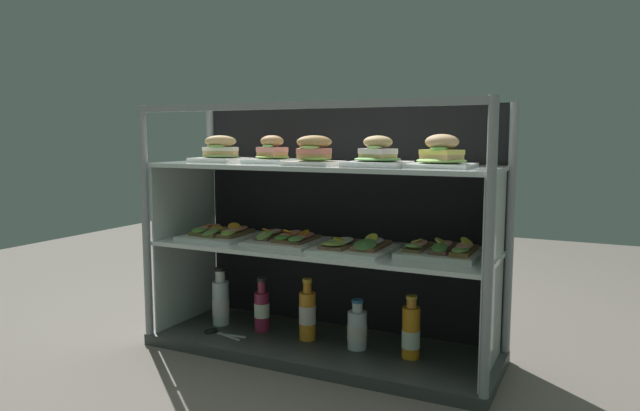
{
  "coord_description": "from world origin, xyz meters",
  "views": [
    {
      "loc": [
        0.94,
        -1.94,
        0.83
      ],
      "look_at": [
        0.0,
        0.0,
        0.57
      ],
      "focal_mm": 32.74,
      "sensor_mm": 36.0,
      "label": 1
    }
  ],
  "objects_px": {
    "open_sandwich_tray_far_right": "(354,246)",
    "plated_roll_sandwich_far_left": "(272,153)",
    "juice_bottle_back_left": "(411,332)",
    "plated_roll_sandwich_left_of_center": "(221,152)",
    "juice_bottle_tucked_behind": "(307,314)",
    "kitchen_scissors": "(216,332)",
    "juice_bottle_near_post": "(262,309)",
    "plated_roll_sandwich_far_right": "(315,153)",
    "juice_bottle_front_right_end": "(221,302)",
    "plated_roll_sandwich_mid_left": "(441,155)",
    "open_sandwich_tray_left_of_center": "(287,238)",
    "open_sandwich_tray_far_left": "(442,250)",
    "juice_bottle_back_right": "(357,329)",
    "open_sandwich_tray_center": "(220,233)",
    "plated_roll_sandwich_mid_right": "(378,156)"
  },
  "relations": [
    {
      "from": "juice_bottle_front_right_end",
      "to": "plated_roll_sandwich_far_left",
      "type": "bearing_deg",
      "value": 4.55
    },
    {
      "from": "open_sandwich_tray_left_of_center",
      "to": "juice_bottle_near_post",
      "type": "relative_size",
      "value": 1.21
    },
    {
      "from": "plated_roll_sandwich_far_left",
      "to": "juice_bottle_back_left",
      "type": "height_order",
      "value": "plated_roll_sandwich_far_left"
    },
    {
      "from": "plated_roll_sandwich_far_left",
      "to": "kitchen_scissors",
      "type": "distance_m",
      "value": 0.75
    },
    {
      "from": "plated_roll_sandwich_mid_left",
      "to": "juice_bottle_back_left",
      "type": "relative_size",
      "value": 0.93
    },
    {
      "from": "plated_roll_sandwich_far_left",
      "to": "plated_roll_sandwich_mid_right",
      "type": "xyz_separation_m",
      "value": [
        0.47,
        -0.08,
        -0.0
      ]
    },
    {
      "from": "juice_bottle_near_post",
      "to": "plated_roll_sandwich_far_left",
      "type": "bearing_deg",
      "value": 14.43
    },
    {
      "from": "juice_bottle_near_post",
      "to": "plated_roll_sandwich_mid_left",
      "type": "bearing_deg",
      "value": -1.55
    },
    {
      "from": "open_sandwich_tray_center",
      "to": "juice_bottle_back_left",
      "type": "relative_size",
      "value": 1.18
    },
    {
      "from": "juice_bottle_back_right",
      "to": "open_sandwich_tray_center",
      "type": "bearing_deg",
      "value": -178.17
    },
    {
      "from": "plated_roll_sandwich_far_left",
      "to": "juice_bottle_front_right_end",
      "type": "height_order",
      "value": "plated_roll_sandwich_far_left"
    },
    {
      "from": "plated_roll_sandwich_far_left",
      "to": "juice_bottle_tucked_behind",
      "type": "height_order",
      "value": "plated_roll_sandwich_far_left"
    },
    {
      "from": "open_sandwich_tray_far_right",
      "to": "juice_bottle_back_left",
      "type": "relative_size",
      "value": 1.18
    },
    {
      "from": "plated_roll_sandwich_far_right",
      "to": "juice_bottle_near_post",
      "type": "distance_m",
      "value": 0.69
    },
    {
      "from": "plated_roll_sandwich_left_of_center",
      "to": "open_sandwich_tray_far_left",
      "type": "bearing_deg",
      "value": 0.27
    },
    {
      "from": "plated_roll_sandwich_far_right",
      "to": "kitchen_scissors",
      "type": "xyz_separation_m",
      "value": [
        -0.42,
        -0.04,
        -0.72
      ]
    },
    {
      "from": "open_sandwich_tray_far_right",
      "to": "juice_bottle_front_right_end",
      "type": "xyz_separation_m",
      "value": [
        -0.62,
        0.03,
        -0.3
      ]
    },
    {
      "from": "open_sandwich_tray_far_right",
      "to": "juice_bottle_tucked_behind",
      "type": "xyz_separation_m",
      "value": [
        -0.21,
        0.03,
        -0.29
      ]
    },
    {
      "from": "juice_bottle_near_post",
      "to": "juice_bottle_back_right",
      "type": "distance_m",
      "value": 0.42
    },
    {
      "from": "open_sandwich_tray_far_right",
      "to": "juice_bottle_front_right_end",
      "type": "distance_m",
      "value": 0.68
    },
    {
      "from": "kitchen_scissors",
      "to": "juice_bottle_back_left",
      "type": "bearing_deg",
      "value": 6.87
    },
    {
      "from": "open_sandwich_tray_far_left",
      "to": "juice_bottle_tucked_behind",
      "type": "height_order",
      "value": "open_sandwich_tray_far_left"
    },
    {
      "from": "plated_roll_sandwich_mid_left",
      "to": "open_sandwich_tray_far_right",
      "type": "distance_m",
      "value": 0.45
    },
    {
      "from": "juice_bottle_back_left",
      "to": "juice_bottle_front_right_end",
      "type": "bearing_deg",
      "value": 179.49
    },
    {
      "from": "open_sandwich_tray_far_left",
      "to": "juice_bottle_back_left",
      "type": "distance_m",
      "value": 0.32
    },
    {
      "from": "open_sandwich_tray_center",
      "to": "juice_bottle_back_left",
      "type": "xyz_separation_m",
      "value": [
        0.8,
        0.02,
        -0.3
      ]
    },
    {
      "from": "plated_roll_sandwich_far_right",
      "to": "plated_roll_sandwich_mid_right",
      "type": "xyz_separation_m",
      "value": [
        0.24,
        0.0,
        -0.01
      ]
    },
    {
      "from": "plated_roll_sandwich_far_right",
      "to": "open_sandwich_tray_center",
      "type": "relative_size",
      "value": 0.67
    },
    {
      "from": "plated_roll_sandwich_far_right",
      "to": "open_sandwich_tray_far_right",
      "type": "bearing_deg",
      "value": 9.07
    },
    {
      "from": "juice_bottle_tucked_behind",
      "to": "plated_roll_sandwich_far_left",
      "type": "bearing_deg",
      "value": 171.85
    },
    {
      "from": "kitchen_scissors",
      "to": "open_sandwich_tray_left_of_center",
      "type": "bearing_deg",
      "value": 18.54
    },
    {
      "from": "open_sandwich_tray_far_right",
      "to": "plated_roll_sandwich_far_left",
      "type": "bearing_deg",
      "value": 171.74
    },
    {
      "from": "plated_roll_sandwich_mid_left",
      "to": "juice_bottle_near_post",
      "type": "xyz_separation_m",
      "value": [
        -0.72,
        0.02,
        -0.63
      ]
    },
    {
      "from": "juice_bottle_tucked_behind",
      "to": "kitchen_scissors",
      "type": "bearing_deg",
      "value": -165.09
    },
    {
      "from": "plated_roll_sandwich_far_left",
      "to": "juice_bottle_tucked_behind",
      "type": "xyz_separation_m",
      "value": [
        0.17,
        -0.02,
        -0.62
      ]
    },
    {
      "from": "juice_bottle_tucked_behind",
      "to": "kitchen_scissors",
      "type": "xyz_separation_m",
      "value": [
        -0.37,
        -0.1,
        -0.1
      ]
    },
    {
      "from": "juice_bottle_back_left",
      "to": "open_sandwich_tray_left_of_center",
      "type": "bearing_deg",
      "value": -179.88
    },
    {
      "from": "plated_roll_sandwich_left_of_center",
      "to": "plated_roll_sandwich_mid_left",
      "type": "height_order",
      "value": "plated_roll_sandwich_mid_left"
    },
    {
      "from": "juice_bottle_front_right_end",
      "to": "juice_bottle_back_right",
      "type": "xyz_separation_m",
      "value": [
        0.62,
        -0.01,
        -0.02
      ]
    },
    {
      "from": "plated_roll_sandwich_far_left",
      "to": "open_sandwich_tray_far_left",
      "type": "xyz_separation_m",
      "value": [
        0.68,
        -0.01,
        -0.33
      ]
    },
    {
      "from": "kitchen_scissors",
      "to": "open_sandwich_tray_far_right",
      "type": "bearing_deg",
      "value": 6.69
    },
    {
      "from": "juice_bottle_tucked_behind",
      "to": "plated_roll_sandwich_far_right",
      "type": "bearing_deg",
      "value": -42.45
    },
    {
      "from": "open_sandwich_tray_far_right",
      "to": "kitchen_scissors",
      "type": "bearing_deg",
      "value": -173.31
    },
    {
      "from": "plated_roll_sandwich_left_of_center",
      "to": "open_sandwich_tray_far_left",
      "type": "distance_m",
      "value": 0.97
    },
    {
      "from": "plated_roll_sandwich_left_of_center",
      "to": "juice_bottle_near_post",
      "type": "bearing_deg",
      "value": -0.56
    },
    {
      "from": "plated_roll_sandwich_far_left",
      "to": "plated_roll_sandwich_mid_left",
      "type": "xyz_separation_m",
      "value": [
        0.68,
        -0.03,
        0.0
      ]
    },
    {
      "from": "juice_bottle_back_left",
      "to": "plated_roll_sandwich_left_of_center",
      "type": "bearing_deg",
      "value": 178.86
    },
    {
      "from": "open_sandwich_tray_left_of_center",
      "to": "juice_bottle_front_right_end",
      "type": "height_order",
      "value": "open_sandwich_tray_left_of_center"
    },
    {
      "from": "open_sandwich_tray_far_left",
      "to": "kitchen_scissors",
      "type": "xyz_separation_m",
      "value": [
        -0.88,
        -0.11,
        -0.39
      ]
    },
    {
      "from": "plated_roll_sandwich_far_right",
      "to": "plated_roll_sandwich_mid_right",
      "type": "bearing_deg",
      "value": 0.07
    }
  ]
}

